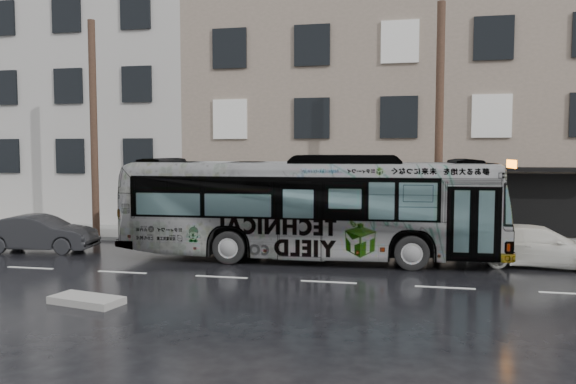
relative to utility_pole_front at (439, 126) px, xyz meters
name	(u,v)px	position (x,y,z in m)	size (l,w,h in m)	color
ground	(245,261)	(-6.50, -3.30, -4.65)	(120.00, 120.00, 0.00)	black
sidewalk	(277,237)	(-6.50, 1.60, -4.58)	(90.00, 3.60, 0.15)	gray
building_taupe	(400,118)	(-1.50, 9.40, 0.85)	(20.00, 12.00, 11.00)	gray
building_grey	(36,85)	(-24.50, 10.90, 3.35)	(26.00, 15.00, 16.00)	#A8A59E
utility_pole_front	(439,126)	(0.00, 0.00, 0.00)	(0.30, 0.30, 9.00)	#493024
utility_pole_rear	(94,129)	(-14.00, 0.00, 0.00)	(0.30, 0.30, 9.00)	#493024
sign_post	(468,216)	(1.10, 0.00, -3.30)	(0.06, 0.06, 2.40)	slate
bus	(309,207)	(-4.42, -2.46, -2.85)	(3.02, 12.92, 3.60)	#B2B2B2
white_sedan	(538,246)	(3.05, -2.18, -3.99)	(1.84, 4.54, 1.32)	silver
dark_sedan	(39,233)	(-14.49, -3.09, -3.97)	(1.43, 4.12, 1.36)	black
slush_pile	(87,300)	(-8.79, -9.27, -4.56)	(1.80, 0.80, 0.18)	gray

